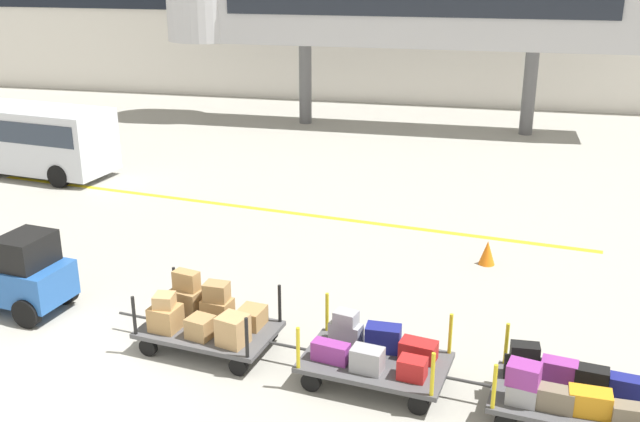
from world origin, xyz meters
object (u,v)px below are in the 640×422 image
(baggage_cart_lead, at_px, (206,318))
(safety_cone_near, at_px, (487,253))
(baggage_tug, at_px, (16,273))
(baggage_cart_middle, at_px, (375,354))
(baggage_cart_tail, at_px, (567,391))
(shuttle_van, at_px, (35,135))

(baggage_cart_lead, bearing_deg, safety_cone_near, 45.52)
(baggage_tug, relative_size, baggage_cart_middle, 0.73)
(baggage_cart_tail, distance_m, safety_cone_near, 5.79)
(safety_cone_near, bearing_deg, shuttle_van, 163.71)
(baggage_cart_lead, bearing_deg, baggage_cart_tail, -8.19)
(baggage_tug, bearing_deg, baggage_cart_middle, -7.53)
(shuttle_van, height_order, safety_cone_near, shuttle_van)
(baggage_tug, xyz_separation_m, safety_cone_near, (8.77, 4.27, -0.48))
(baggage_cart_tail, bearing_deg, baggage_cart_lead, 171.81)
(baggage_cart_middle, bearing_deg, shuttle_van, 142.58)
(baggage_cart_middle, height_order, shuttle_van, shuttle_van)
(baggage_cart_tail, xyz_separation_m, safety_cone_near, (-1.21, 5.65, -0.23))
(baggage_cart_lead, height_order, shuttle_van, shuttle_van)
(baggage_tug, relative_size, shuttle_van, 0.44)
(baggage_cart_tail, height_order, shuttle_van, shuttle_van)
(baggage_cart_middle, height_order, baggage_cart_tail, same)
(baggage_cart_lead, relative_size, safety_cone_near, 5.58)
(baggage_cart_tail, bearing_deg, baggage_tug, 172.11)
(baggage_cart_lead, relative_size, baggage_cart_tail, 1.00)
(baggage_cart_lead, distance_m, safety_cone_near, 6.73)
(baggage_tug, bearing_deg, safety_cone_near, 25.94)
(baggage_cart_lead, relative_size, shuttle_van, 0.61)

